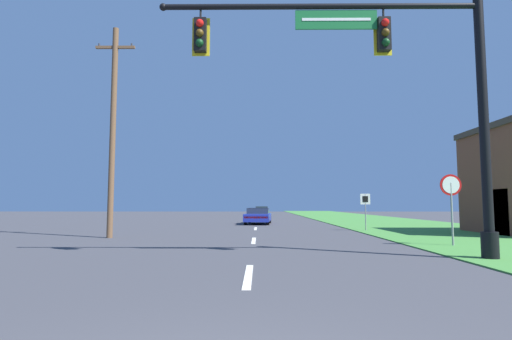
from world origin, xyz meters
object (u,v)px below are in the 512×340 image
stop_sign (451,193)px  route_sign_post (365,203)px  signal_mast (402,84)px  car_ahead (258,216)px  utility_pole_near (113,127)px  far_car (262,211)px

stop_sign → route_sign_post: stop_sign is taller
signal_mast → route_sign_post: (2.00, 11.68, -3.29)m
car_ahead → stop_sign: bearing=-66.8°
route_sign_post → utility_pole_near: size_ratio=0.21×
signal_mast → utility_pole_near: 12.62m
signal_mast → far_car: (-3.64, 43.61, -4.21)m
signal_mast → utility_pole_near: utility_pole_near is taller
far_car → stop_sign: size_ratio=1.74×
signal_mast → stop_sign: 5.35m
route_sign_post → utility_pole_near: (-12.58, -4.80, 3.42)m
stop_sign → utility_pole_near: 14.22m
car_ahead → stop_sign: (6.91, -16.14, 1.26)m
car_ahead → route_sign_post: (6.05, -7.87, 0.92)m
stop_sign → route_sign_post: size_ratio=1.23×
stop_sign → utility_pole_near: bearing=165.6°
signal_mast → car_ahead: 20.41m
far_car → stop_sign: (6.51, -40.19, 1.26)m
stop_sign → utility_pole_near: (-13.45, 3.46, 3.08)m
car_ahead → route_sign_post: bearing=-52.5°
signal_mast → far_car: size_ratio=2.11×
car_ahead → far_car: size_ratio=1.09×
far_car → route_sign_post: route_sign_post is taller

